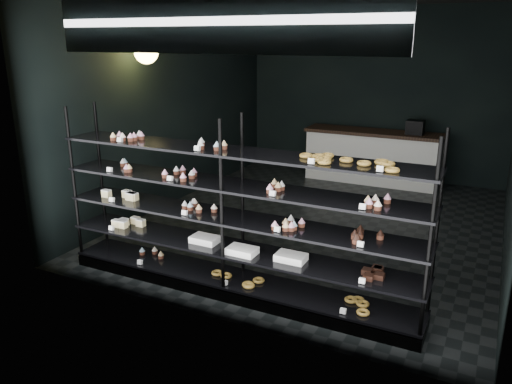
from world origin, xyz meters
TOP-DOWN VIEW (x-y plane):
  - room at (0.00, 0.00)m, footprint 5.01×6.01m
  - display_shelf at (-0.11, -2.45)m, footprint 4.00×0.50m
  - signage at (0.00, -2.93)m, footprint 3.30×0.05m
  - pendant_lamp at (-2.20, -1.03)m, footprint 0.33×0.33m
  - service_counter at (0.18, 2.50)m, footprint 2.53×0.65m

SIDE VIEW (x-z plane):
  - service_counter at x=0.18m, z-range -0.11..1.12m
  - display_shelf at x=-0.11m, z-range -0.33..1.58m
  - room at x=0.00m, z-range 0.00..3.20m
  - pendant_lamp at x=-2.20m, z-range 2.00..2.90m
  - signage at x=0.00m, z-range 2.50..3.00m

